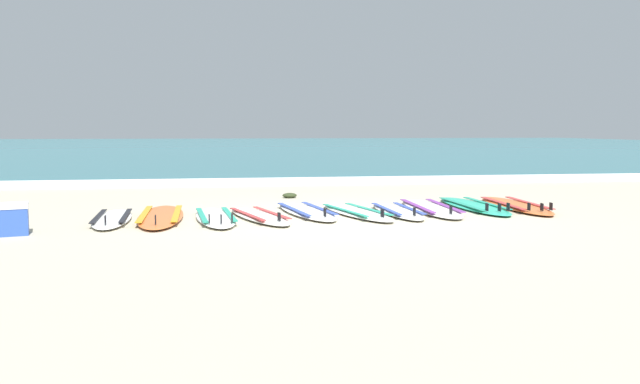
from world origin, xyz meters
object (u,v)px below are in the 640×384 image
(cooler_box, at_px, (8,219))
(surfboard_1, at_px, (161,216))
(surfboard_0, at_px, (112,218))
(surfboard_3, at_px, (259,216))
(surfboard_5, at_px, (356,212))
(surfboard_6, at_px, (397,211))
(surfboard_2, at_px, (216,217))
(surfboard_7, at_px, (430,208))
(surfboard_8, at_px, (473,206))
(surfboard_9, at_px, (515,205))
(surfboard_4, at_px, (306,211))

(cooler_box, bearing_deg, surfboard_1, 34.13)
(surfboard_0, bearing_deg, surfboard_3, -1.60)
(surfboard_1, bearing_deg, surfboard_5, -0.01)
(surfboard_0, xyz_separation_m, cooler_box, (-1.02, -0.98, 0.16))
(surfboard_6, bearing_deg, surfboard_2, -174.57)
(surfboard_7, xyz_separation_m, surfboard_8, (0.76, 0.17, 0.00))
(surfboard_1, xyz_separation_m, surfboard_3, (1.36, -0.19, 0.00))
(surfboard_3, bearing_deg, surfboard_5, 7.57)
(surfboard_7, relative_size, surfboard_8, 1.01)
(surfboard_5, height_order, surfboard_8, same)
(surfboard_7, relative_size, cooler_box, 4.66)
(surfboard_5, bearing_deg, surfboard_3, -172.43)
(surfboard_3, distance_m, surfboard_9, 4.15)
(surfboard_1, relative_size, surfboard_4, 1.08)
(surfboard_6, relative_size, surfboard_9, 0.81)
(surfboard_4, height_order, cooler_box, cooler_box)
(surfboard_3, bearing_deg, surfboard_1, 172.03)
(surfboard_0, bearing_deg, surfboard_2, -3.56)
(surfboard_2, height_order, surfboard_8, same)
(surfboard_8, bearing_deg, surfboard_1, -174.39)
(surfboard_7, xyz_separation_m, surfboard_9, (1.45, 0.13, 0.00))
(surfboard_6, relative_size, surfboard_7, 0.82)
(surfboard_2, bearing_deg, cooler_box, -159.56)
(surfboard_5, relative_size, surfboard_9, 0.88)
(surfboard_0, bearing_deg, surfboard_4, 7.42)
(surfboard_2, distance_m, surfboard_3, 0.60)
(cooler_box, bearing_deg, surfboard_2, 20.44)
(surfboard_1, xyz_separation_m, surfboard_2, (0.76, -0.22, 0.00))
(surfboard_0, relative_size, surfboard_2, 0.94)
(surfboard_6, bearing_deg, surfboard_8, 17.77)
(surfboard_9, bearing_deg, surfboard_6, -169.09)
(surfboard_6, height_order, surfboard_9, same)
(surfboard_4, bearing_deg, surfboard_2, -161.59)
(surfboard_4, relative_size, surfboard_7, 0.93)
(surfboard_1, height_order, surfboard_8, same)
(surfboard_8, relative_size, surfboard_9, 0.97)
(surfboard_2, bearing_deg, surfboard_5, 6.21)
(surfboard_5, xyz_separation_m, surfboard_9, (2.68, 0.43, 0.00))
(surfboard_7, xyz_separation_m, cooler_box, (-5.66, -1.41, 0.16))
(surfboard_6, xyz_separation_m, cooler_box, (-5.06, -1.15, 0.16))
(surfboard_1, relative_size, surfboard_9, 1.00)
(surfboard_3, height_order, surfboard_5, same)
(surfboard_0, height_order, surfboard_1, same)
(surfboard_3, xyz_separation_m, surfboard_7, (2.66, 0.49, -0.00))
(surfboard_5, height_order, surfboard_9, same)
(surfboard_7, bearing_deg, surfboard_9, 5.10)
(surfboard_0, relative_size, surfboard_9, 0.81)
(surfboard_1, height_order, surfboard_5, same)
(surfboard_1, bearing_deg, surfboard_7, 4.23)
(surfboard_3, height_order, surfboard_9, same)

